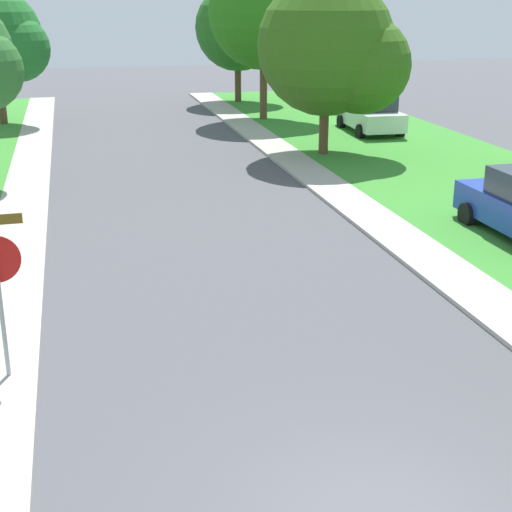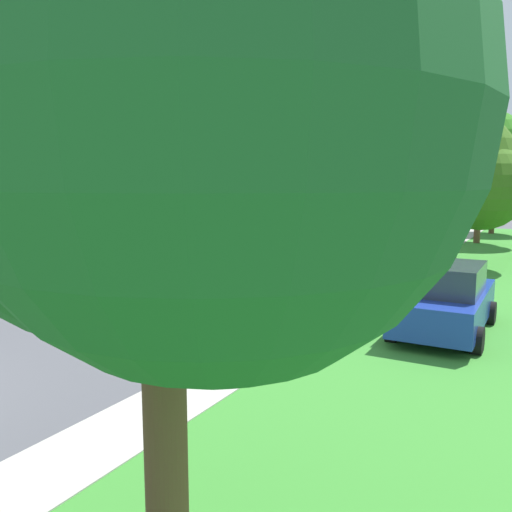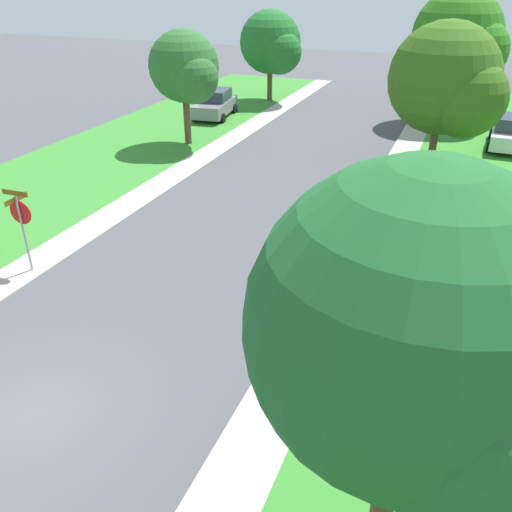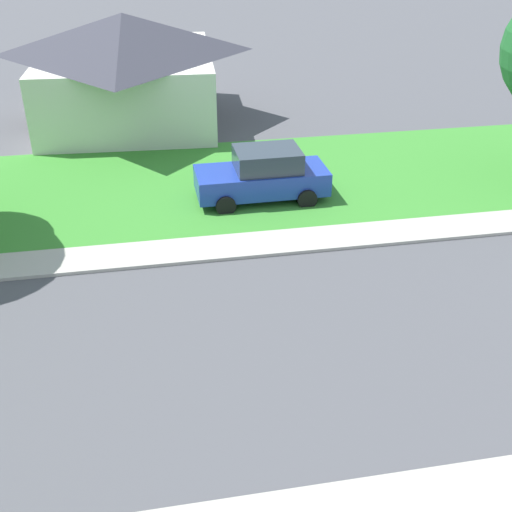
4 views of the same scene
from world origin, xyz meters
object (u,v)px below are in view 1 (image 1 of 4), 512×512
(car_white_across_road, at_px, (371,114))
(tree_sidewalk_near, at_px, (243,31))
(tree_corner_large, at_px, (271,16))
(tree_across_right, at_px, (335,51))
(tree_across_left, at_px, (0,39))

(car_white_across_road, relative_size, tree_sidewalk_near, 0.68)
(tree_sidewalk_near, bearing_deg, tree_corner_large, -90.84)
(tree_corner_large, distance_m, tree_sidewalk_near, 6.43)
(tree_across_right, height_order, tree_across_left, tree_across_right)
(tree_across_left, bearing_deg, tree_corner_large, -6.94)
(tree_across_right, bearing_deg, tree_sidewalk_near, 90.10)
(tree_across_right, relative_size, tree_corner_large, 0.86)
(tree_across_right, bearing_deg, tree_corner_large, 90.78)
(tree_sidewalk_near, bearing_deg, tree_across_right, -89.90)
(tree_across_left, bearing_deg, tree_across_right, -39.72)
(car_white_across_road, relative_size, tree_across_left, 0.71)
(tree_corner_large, bearing_deg, tree_across_left, 173.06)
(car_white_across_road, height_order, tree_across_left, tree_across_left)
(car_white_across_road, height_order, tree_across_right, tree_across_right)
(tree_sidewalk_near, bearing_deg, tree_across_left, -158.60)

